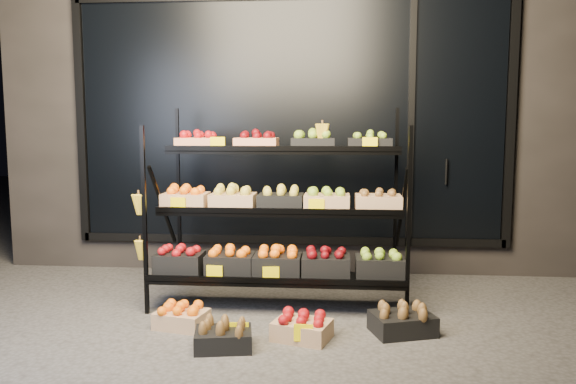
# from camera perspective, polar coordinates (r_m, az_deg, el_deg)

# --- Properties ---
(ground) EXTENTS (24.00, 24.00, 0.00)m
(ground) POSITION_cam_1_polar(r_m,az_deg,el_deg) (4.35, -1.67, -13.37)
(ground) COLOR #514F4C
(ground) RESTS_ON ground
(building) EXTENTS (6.00, 2.08, 3.50)m
(building) POSITION_cam_1_polar(r_m,az_deg,el_deg) (6.67, 0.86, 8.88)
(building) COLOR #2D2826
(building) RESTS_ON ground
(display_rack) EXTENTS (2.18, 1.02, 1.66)m
(display_rack) POSITION_cam_1_polar(r_m,az_deg,el_deg) (4.74, -0.96, -1.88)
(display_rack) COLOR black
(display_rack) RESTS_ON ground
(tag_floor_a) EXTENTS (0.13, 0.01, 0.12)m
(tag_floor_a) POSITION_cam_1_polar(r_m,az_deg,el_deg) (3.98, -4.97, -14.41)
(tag_floor_a) COLOR #FBE000
(tag_floor_a) RESTS_ON ground
(tag_floor_b) EXTENTS (0.13, 0.01, 0.12)m
(tag_floor_b) POSITION_cam_1_polar(r_m,az_deg,el_deg) (3.94, 1.57, -14.66)
(tag_floor_b) COLOR #FBE000
(tag_floor_b) RESTS_ON ground
(floor_crate_left) EXTENTS (0.41, 0.34, 0.19)m
(floor_crate_left) POSITION_cam_1_polar(r_m,az_deg,el_deg) (4.35, -10.77, -12.25)
(floor_crate_left) COLOR tan
(floor_crate_left) RESTS_ON ground
(floor_crate_midleft) EXTENTS (0.42, 0.34, 0.19)m
(floor_crate_midleft) POSITION_cam_1_polar(r_m,az_deg,el_deg) (3.92, -6.58, -14.29)
(floor_crate_midleft) COLOR black
(floor_crate_midleft) RESTS_ON ground
(floor_crate_midright) EXTENTS (0.45, 0.38, 0.20)m
(floor_crate_midright) POSITION_cam_1_polar(r_m,az_deg,el_deg) (4.06, 1.44, -13.50)
(floor_crate_midright) COLOR tan
(floor_crate_midright) RESTS_ON ground
(floor_crate_right) EXTENTS (0.50, 0.43, 0.21)m
(floor_crate_right) POSITION_cam_1_polar(r_m,az_deg,el_deg) (4.24, 11.55, -12.63)
(floor_crate_right) COLOR black
(floor_crate_right) RESTS_ON ground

